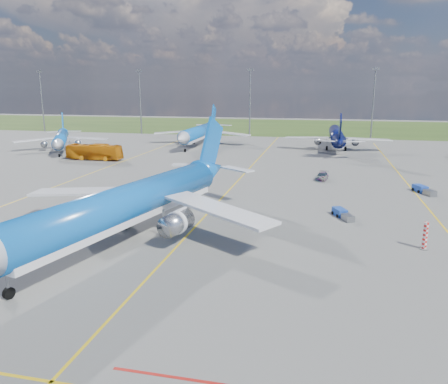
% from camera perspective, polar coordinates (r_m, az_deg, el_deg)
% --- Properties ---
extents(ground, '(400.00, 400.00, 0.00)m').
position_cam_1_polar(ground, '(45.48, -7.36, -8.33)').
color(ground, '#5D5D5A').
rests_on(ground, ground).
extents(grass_strip, '(400.00, 80.00, 0.01)m').
position_cam_1_polar(grass_strip, '(190.83, 8.36, 8.44)').
color(grass_strip, '#2D4719').
rests_on(grass_strip, ground).
extents(taxiway_lines, '(60.25, 160.00, 0.02)m').
position_cam_1_polar(taxiway_lines, '(70.84, 0.43, -0.16)').
color(taxiway_lines, yellow).
rests_on(taxiway_lines, ground).
extents(floodlight_masts, '(202.20, 0.50, 22.70)m').
position_cam_1_polar(floodlight_masts, '(149.64, 11.15, 11.74)').
color(floodlight_masts, slate).
rests_on(floodlight_masts, ground).
extents(warning_post, '(0.50, 0.50, 3.00)m').
position_cam_1_polar(warning_post, '(51.17, 24.79, -5.21)').
color(warning_post, red).
rests_on(warning_post, ground).
extents(bg_jet_nw, '(39.92, 42.98, 9.03)m').
position_cam_1_polar(bg_jet_nw, '(126.11, -20.41, 5.10)').
color(bg_jet_nw, blue).
rests_on(bg_jet_nw, ground).
extents(bg_jet_nnw, '(31.66, 41.45, 10.82)m').
position_cam_1_polar(bg_jet_nnw, '(129.07, -3.26, 6.11)').
color(bg_jet_nnw, blue).
rests_on(bg_jet_nnw, ground).
extents(bg_jet_n, '(30.93, 40.27, 10.43)m').
position_cam_1_polar(bg_jet_n, '(125.39, 14.37, 5.48)').
color(bg_jet_n, '#070C3B').
rests_on(bg_jet_n, ground).
extents(main_airliner, '(45.40, 53.66, 12.23)m').
position_cam_1_polar(main_airliner, '(50.77, -12.29, -6.16)').
color(main_airliner, blue).
rests_on(main_airliner, ground).
extents(apron_bus, '(13.48, 3.36, 3.74)m').
position_cam_1_polar(apron_bus, '(107.46, -16.59, 5.04)').
color(apron_bus, '#CD740C').
rests_on(apron_bus, ground).
extents(service_car_a, '(1.72, 4.08, 1.38)m').
position_cam_1_polar(service_car_a, '(73.20, -8.46, 0.69)').
color(service_car_a, '#999999').
rests_on(service_car_a, ground).
extents(service_car_b, '(4.48, 2.34, 1.20)m').
position_cam_1_polar(service_car_b, '(75.74, -8.30, 1.06)').
color(service_car_b, '#999999').
rests_on(service_car_b, ground).
extents(service_car_c, '(2.61, 4.95, 1.37)m').
position_cam_1_polar(service_car_c, '(82.93, 12.68, 2.03)').
color(service_car_c, '#999999').
rests_on(service_car_c, ground).
extents(baggage_tug_w, '(2.90, 4.55, 1.00)m').
position_cam_1_polar(baggage_tug_w, '(59.88, 15.22, -2.80)').
color(baggage_tug_w, '#1A42A1').
rests_on(baggage_tug_w, ground).
extents(baggage_tug_c, '(2.28, 4.89, 1.06)m').
position_cam_1_polar(baggage_tug_c, '(89.57, -2.98, 3.07)').
color(baggage_tug_c, '#165589').
rests_on(baggage_tug_c, ground).
extents(baggage_tug_e, '(3.10, 5.04, 1.10)m').
position_cam_1_polar(baggage_tug_e, '(77.89, 24.60, 0.24)').
color(baggage_tug_e, '#1C42AA').
rests_on(baggage_tug_e, ground).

